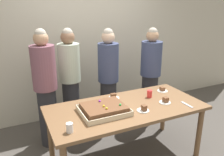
{
  "coord_description": "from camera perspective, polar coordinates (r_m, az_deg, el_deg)",
  "views": [
    {
      "loc": [
        -1.26,
        -2.26,
        1.99
      ],
      "look_at": [
        -0.13,
        0.15,
        1.11
      ],
      "focal_mm": 36.18,
      "sensor_mm": 36.0,
      "label": 1
    }
  ],
  "objects": [
    {
      "name": "person_far_right_suit",
      "position": [
        3.57,
        -0.93,
        -0.2
      ],
      "size": [
        0.32,
        0.32,
        1.65
      ],
      "rotation": [
        0.0,
        0.0,
        -2.05
      ],
      "color": "#28282D",
      "rests_on": "ground_plane"
    },
    {
      "name": "plated_slice_near_left",
      "position": [
        3.08,
        0.4,
        -4.79
      ],
      "size": [
        0.15,
        0.15,
        0.07
      ],
      "color": "white",
      "rests_on": "party_table"
    },
    {
      "name": "plated_slice_far_left",
      "position": [
        2.76,
        7.97,
        -7.81
      ],
      "size": [
        0.15,
        0.15,
        0.08
      ],
      "color": "white",
      "rests_on": "party_table"
    },
    {
      "name": "person_serving_front",
      "position": [
        3.89,
        9.67,
        0.86
      ],
      "size": [
        0.34,
        0.34,
        1.63
      ],
      "rotation": [
        0.0,
        0.0,
        -2.55
      ],
      "color": "#28282D",
      "rests_on": "ground_plane"
    },
    {
      "name": "interior_back_panel",
      "position": [
        4.09,
        -7.16,
        11.25
      ],
      "size": [
        8.0,
        0.12,
        3.0
      ],
      "primitive_type": "cube",
      "color": "beige",
      "rests_on": "ground_plane"
    },
    {
      "name": "person_striped_tie_right",
      "position": [
        3.55,
        -10.52,
        -0.49
      ],
      "size": [
        0.33,
        0.33,
        1.66
      ],
      "rotation": [
        0.0,
        0.0,
        -1.46
      ],
      "color": "#28282D",
      "rests_on": "ground_plane"
    },
    {
      "name": "person_green_shirt_behind",
      "position": [
        3.26,
        -16.42,
        -2.41
      ],
      "size": [
        0.33,
        0.33,
        1.69
      ],
      "rotation": [
        0.0,
        0.0,
        -0.99
      ],
      "color": "#28282D",
      "rests_on": "ground_plane"
    },
    {
      "name": "cake_server_utensil",
      "position": [
        3.05,
        18.4,
        -6.41
      ],
      "size": [
        0.03,
        0.2,
        0.01
      ],
      "primitive_type": "cube",
      "color": "silver",
      "rests_on": "party_table"
    },
    {
      "name": "drink_cup_nearest",
      "position": [
        3.15,
        9.45,
        -3.96
      ],
      "size": [
        0.07,
        0.07,
        0.1
      ],
      "primitive_type": "cylinder",
      "color": "red",
      "rests_on": "party_table"
    },
    {
      "name": "sheet_cake",
      "position": [
        2.69,
        -2.08,
        -7.86
      ],
      "size": [
        0.55,
        0.46,
        0.12
      ],
      "color": "beige",
      "rests_on": "party_table"
    },
    {
      "name": "plated_slice_near_right",
      "position": [
        3.03,
        13.31,
        -5.67
      ],
      "size": [
        0.15,
        0.15,
        0.07
      ],
      "color": "white",
      "rests_on": "party_table"
    },
    {
      "name": "party_table",
      "position": [
        2.9,
        3.62,
        -8.63
      ],
      "size": [
        1.97,
        0.92,
        0.76
      ],
      "color": "brown",
      "rests_on": "ground_plane"
    },
    {
      "name": "plated_slice_far_right",
      "position": [
        3.41,
        12.62,
        -2.97
      ],
      "size": [
        0.15,
        0.15,
        0.06
      ],
      "color": "white",
      "rests_on": "party_table"
    },
    {
      "name": "drink_cup_middle",
      "position": [
        2.35,
        -10.66,
        -12.24
      ],
      "size": [
        0.07,
        0.07,
        0.1
      ],
      "primitive_type": "cylinder",
      "color": "white",
      "rests_on": "party_table"
    }
  ]
}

